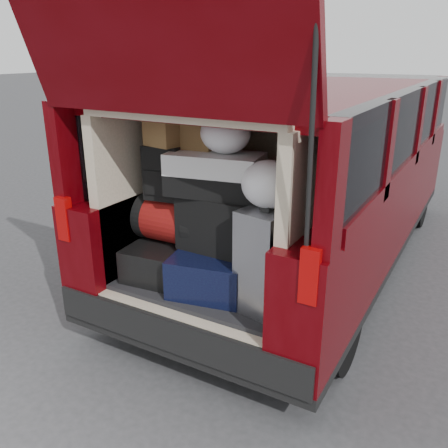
% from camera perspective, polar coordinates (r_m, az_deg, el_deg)
% --- Properties ---
extents(ground, '(80.00, 80.00, 0.00)m').
position_cam_1_polar(ground, '(3.52, -2.60, -16.02)').
color(ground, '#323235').
rests_on(ground, ground).
extents(minivan, '(1.90, 5.35, 2.77)m').
position_cam_1_polar(minivan, '(4.66, 9.50, 5.40)').
color(minivan, black).
rests_on(minivan, ground).
extents(load_floor, '(1.24, 1.05, 0.55)m').
position_cam_1_polar(load_floor, '(3.56, -0.28, -10.19)').
color(load_floor, black).
rests_on(load_floor, ground).
extents(black_hardshell, '(0.48, 0.62, 0.23)m').
position_cam_1_polar(black_hardshell, '(3.46, -7.03, -4.02)').
color(black_hardshell, black).
rests_on(black_hardshell, load_floor).
extents(navy_hardshell, '(0.60, 0.69, 0.26)m').
position_cam_1_polar(navy_hardshell, '(3.24, -1.09, -5.32)').
color(navy_hardshell, black).
rests_on(navy_hardshell, load_floor).
extents(silver_roller, '(0.35, 0.48, 0.65)m').
position_cam_1_polar(silver_roller, '(2.94, 5.77, -4.05)').
color(silver_roller, silver).
rests_on(silver_roller, load_floor).
extents(red_duffel, '(0.50, 0.33, 0.32)m').
position_cam_1_polar(red_duffel, '(3.38, -6.25, 0.49)').
color(red_duffel, maroon).
rests_on(red_duffel, black_hardshell).
extents(black_soft_case, '(0.53, 0.33, 0.37)m').
position_cam_1_polar(black_soft_case, '(3.14, -0.48, 0.17)').
color(black_soft_case, black).
rests_on(black_soft_case, navy_hardshell).
extents(backpack, '(0.28, 0.20, 0.37)m').
position_cam_1_polar(backpack, '(3.27, -7.19, 6.16)').
color(backpack, black).
rests_on(backpack, red_duffel).
extents(twotone_duffel, '(0.65, 0.42, 0.27)m').
position_cam_1_polar(twotone_duffel, '(3.07, -1.08, 6.01)').
color(twotone_duffel, silver).
rests_on(twotone_duffel, black_soft_case).
extents(grocery_sack_lower, '(0.25, 0.22, 0.20)m').
position_cam_1_polar(grocery_sack_lower, '(3.21, -7.22, 11.15)').
color(grocery_sack_lower, brown).
rests_on(grocery_sack_lower, backpack).
extents(grocery_sack_upper, '(0.22, 0.19, 0.21)m').
position_cam_1_polar(grocery_sack_upper, '(3.18, -2.93, 10.88)').
color(grocery_sack_upper, brown).
rests_on(grocery_sack_upper, twotone_duffel).
extents(plastic_bag_center, '(0.34, 0.32, 0.26)m').
position_cam_1_polar(plastic_bag_center, '(3.01, 0.18, 10.87)').
color(plastic_bag_center, white).
rests_on(plastic_bag_center, twotone_duffel).
extents(plastic_bag_right, '(0.37, 0.35, 0.28)m').
position_cam_1_polar(plastic_bag_right, '(2.78, 5.43, 4.77)').
color(plastic_bag_right, white).
rests_on(plastic_bag_right, silver_roller).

